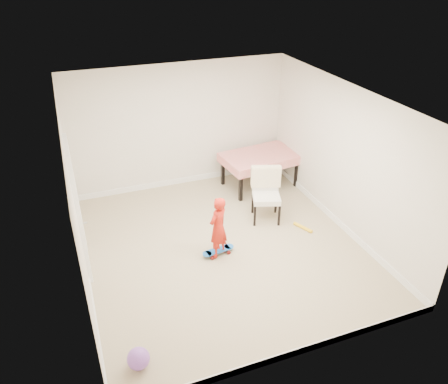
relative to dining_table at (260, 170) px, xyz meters
name	(u,v)px	position (x,y,z in m)	size (l,w,h in m)	color
ground	(223,246)	(-1.52, -1.81, -0.36)	(5.00, 5.00, 0.00)	tan
ceiling	(222,101)	(-1.52, -1.81, 2.22)	(4.50, 5.00, 0.04)	silver
wall_back	(180,127)	(-1.52, 0.67, 0.94)	(4.50, 0.04, 2.60)	beige
wall_front	(300,276)	(-1.52, -4.29, 0.94)	(4.50, 0.04, 2.60)	beige
wall_left	(76,205)	(-3.75, -1.81, 0.94)	(0.04, 5.00, 2.60)	beige
wall_right	(343,159)	(0.71, -1.81, 0.94)	(0.04, 5.00, 2.60)	beige
door	(78,211)	(-3.74, -1.51, 0.66)	(0.10, 0.94, 2.11)	white
baseboard_back	(183,180)	(-1.52, 0.68, -0.30)	(4.50, 0.02, 0.12)	white
baseboard_front	(292,353)	(-1.52, -4.30, -0.30)	(4.50, 0.02, 0.12)	white
baseboard_left	(89,273)	(-3.76, -1.81, -0.30)	(0.02, 5.00, 0.12)	white
baseboard_right	(334,218)	(0.72, -1.81, -0.30)	(0.02, 5.00, 0.12)	white
dining_table	(260,170)	(0.00, 0.00, 0.00)	(1.55, 0.98, 0.73)	red
dining_chair	(266,196)	(-0.46, -1.27, 0.14)	(0.55, 0.63, 1.01)	white
skateboard	(218,252)	(-1.67, -1.99, -0.32)	(0.57, 0.21, 0.09)	blue
child	(218,229)	(-1.68, -2.03, 0.18)	(0.39, 0.26, 1.08)	red
balloon	(138,359)	(-3.35, -3.77, -0.22)	(0.28, 0.28, 0.28)	#9054CA
foam_toy	(303,227)	(0.05, -1.83, -0.33)	(0.06, 0.06, 0.40)	yellow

